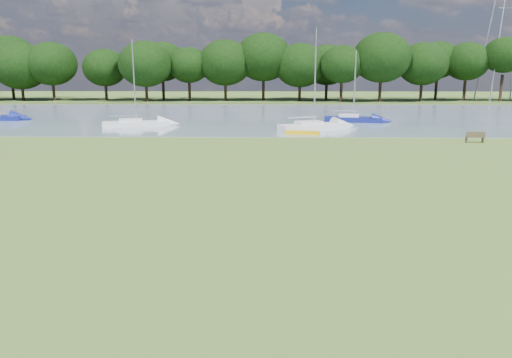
{
  "coord_description": "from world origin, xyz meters",
  "views": [
    {
      "loc": [
        -1.24,
        -20.97,
        5.89
      ],
      "look_at": [
        -1.58,
        -2.0,
        1.67
      ],
      "focal_mm": 35.0,
      "sensor_mm": 36.0,
      "label": 1
    }
  ],
  "objects_px": {
    "riverbank_bench": "(475,137)",
    "kayak": "(302,132)",
    "sailboat_0": "(353,117)",
    "sailboat_3": "(135,122)",
    "sailboat_4": "(313,124)"
  },
  "relations": [
    {
      "from": "riverbank_bench",
      "to": "kayak",
      "type": "relative_size",
      "value": 0.48
    },
    {
      "from": "kayak",
      "to": "sailboat_0",
      "type": "height_order",
      "value": "sailboat_0"
    },
    {
      "from": "riverbank_bench",
      "to": "sailboat_3",
      "type": "xyz_separation_m",
      "value": [
        -30.32,
        10.76,
        0.06
      ]
    },
    {
      "from": "kayak",
      "to": "sailboat_4",
      "type": "distance_m",
      "value": 3.7
    },
    {
      "from": "sailboat_0",
      "to": "kayak",
      "type": "bearing_deg",
      "value": -109.07
    },
    {
      "from": "sailboat_3",
      "to": "kayak",
      "type": "bearing_deg",
      "value": -33.41
    },
    {
      "from": "sailboat_0",
      "to": "sailboat_3",
      "type": "xyz_separation_m",
      "value": [
        -23.08,
        -4.58,
        -0.04
      ]
    },
    {
      "from": "sailboat_0",
      "to": "riverbank_bench",
      "type": "bearing_deg",
      "value": -53.09
    },
    {
      "from": "kayak",
      "to": "sailboat_4",
      "type": "xyz_separation_m",
      "value": [
        1.28,
        3.45,
        0.37
      ]
    },
    {
      "from": "riverbank_bench",
      "to": "sailboat_0",
      "type": "xyz_separation_m",
      "value": [
        -7.24,
        15.35,
        0.1
      ]
    },
    {
      "from": "sailboat_4",
      "to": "riverbank_bench",
      "type": "bearing_deg",
      "value": -57.54
    },
    {
      "from": "kayak",
      "to": "sailboat_0",
      "type": "distance_m",
      "value": 12.42
    },
    {
      "from": "riverbank_bench",
      "to": "sailboat_4",
      "type": "relative_size",
      "value": 0.16
    },
    {
      "from": "sailboat_0",
      "to": "sailboat_4",
      "type": "relative_size",
      "value": 0.81
    },
    {
      "from": "riverbank_bench",
      "to": "sailboat_4",
      "type": "height_order",
      "value": "sailboat_4"
    }
  ]
}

